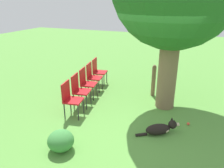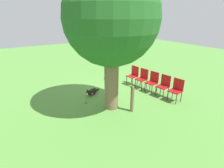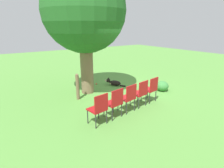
{
  "view_description": "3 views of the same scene",
  "coord_description": "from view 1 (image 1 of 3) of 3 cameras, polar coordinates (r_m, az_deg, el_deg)",
  "views": [
    {
      "loc": [
        1.17,
        -4.59,
        2.78
      ],
      "look_at": [
        -0.91,
        0.63,
        0.61
      ],
      "focal_mm": 35.0,
      "sensor_mm": 36.0,
      "label": 1
    },
    {
      "loc": [
        3.51,
        5.94,
        3.23
      ],
      "look_at": [
        0.48,
        1.03,
        0.93
      ],
      "focal_mm": 28.0,
      "sensor_mm": 36.0,
      "label": 2
    },
    {
      "loc": [
        -5.65,
        4.0,
        2.55
      ],
      "look_at": [
        -0.81,
        0.72,
        0.65
      ],
      "focal_mm": 28.0,
      "sensor_mm": 36.0,
      "label": 3
    }
  ],
  "objects": [
    {
      "name": "fence_post",
      "position": [
        6.75,
        10.8,
        0.99
      ],
      "size": [
        0.12,
        0.12,
        0.98
      ],
      "color": "brown",
      "rests_on": "ground_plane"
    },
    {
      "name": "red_chair_2",
      "position": [
        6.52,
        -6.73,
        0.73
      ],
      "size": [
        0.48,
        0.5,
        0.91
      ],
      "rotation": [
        0.0,
        0.0,
        0.16
      ],
      "color": "#B21419",
      "rests_on": "ground_plane"
    },
    {
      "name": "red_chair_0",
      "position": [
        5.53,
        -10.85,
        -3.37
      ],
      "size": [
        0.48,
        0.5,
        0.91
      ],
      "rotation": [
        0.0,
        0.0,
        0.16
      ],
      "color": "#B21419",
      "rests_on": "ground_plane"
    },
    {
      "name": "low_shrub",
      "position": [
        4.52,
        -13.23,
        -14.2
      ],
      "size": [
        0.52,
        0.52,
        0.42
      ],
      "color": "#3D843D",
      "rests_on": "ground_plane"
    },
    {
      "name": "red_chair_1",
      "position": [
        6.02,
        -8.62,
        -1.15
      ],
      "size": [
        0.48,
        0.5,
        0.91
      ],
      "rotation": [
        0.0,
        0.0,
        0.16
      ],
      "color": "#B21419",
      "rests_on": "ground_plane"
    },
    {
      "name": "red_chair_3",
      "position": [
        7.04,
        -5.12,
        2.34
      ],
      "size": [
        0.48,
        0.5,
        0.91
      ],
      "rotation": [
        0.0,
        0.0,
        0.16
      ],
      "color": "#B21419",
      "rests_on": "ground_plane"
    },
    {
      "name": "ground_plane",
      "position": [
        5.49,
        6.49,
        -9.42
      ],
      "size": [
        30.0,
        30.0,
        0.0
      ],
      "primitive_type": "plane",
      "color": "#56933D"
    },
    {
      "name": "tennis_ball",
      "position": [
        5.56,
        19.29,
        -9.77
      ],
      "size": [
        0.07,
        0.07,
        0.07
      ],
      "color": "#E54C33",
      "rests_on": "ground_plane"
    },
    {
      "name": "red_chair_4",
      "position": [
        7.56,
        -3.72,
        3.72
      ],
      "size": [
        0.48,
        0.5,
        0.91
      ],
      "rotation": [
        0.0,
        0.0,
        0.16
      ],
      "color": "#B21419",
      "rests_on": "ground_plane"
    },
    {
      "name": "dog",
      "position": [
        5.02,
        12.66,
        -11.28
      ],
      "size": [
        0.87,
        0.62,
        0.35
      ],
      "rotation": [
        0.0,
        0.0,
        0.58
      ],
      "color": "black",
      "rests_on": "ground_plane"
    }
  ]
}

